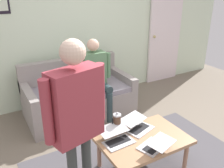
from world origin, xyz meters
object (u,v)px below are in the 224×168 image
object	(u,v)px
french_press	(117,123)
person_standing	(77,114)
couch	(78,97)
person_seated	(96,75)
laptop_center	(155,145)
laptop_left	(138,126)
laptop_right	(117,138)
interior_door	(165,35)
coffee_table	(143,141)

from	to	relation	value
french_press	person_standing	size ratio (longest dim) A/B	0.16
couch	person_seated	distance (m)	0.53
laptop_center	person_seated	bearing A→B (deg)	-93.43
laptop_left	french_press	distance (m)	0.27
couch	laptop_right	size ratio (longest dim) A/B	4.86
couch	laptop_center	bearing A→B (deg)	94.17
laptop_left	laptop_center	bearing A→B (deg)	81.44
laptop_right	person_seated	world-z (taller)	person_seated
couch	laptop_left	bearing A→B (deg)	97.76
interior_door	french_press	bearing A→B (deg)	39.43
laptop_left	couch	bearing A→B (deg)	-82.24
couch	laptop_right	world-z (taller)	couch
coffee_table	person_standing	xyz separation A→B (m)	(0.86, 0.22, 0.71)
couch	coffee_table	size ratio (longest dim) A/B	1.70
person_seated	laptop_left	bearing A→B (deg)	88.32
interior_door	french_press	world-z (taller)	interior_door
interior_door	person_standing	xyz separation A→B (m)	(2.99, 2.39, 0.07)
interior_door	person_seated	distance (m)	2.19
french_press	laptop_center	bearing A→B (deg)	111.51
french_press	coffee_table	bearing A→B (deg)	126.33
laptop_center	person_seated	distance (m)	1.64
laptop_center	french_press	size ratio (longest dim) A/B	1.49
person_standing	interior_door	bearing A→B (deg)	-141.35
laptop_center	person_standing	world-z (taller)	person_standing
coffee_table	person_standing	distance (m)	1.14
laptop_left	coffee_table	bearing A→B (deg)	73.05
couch	person_standing	bearing A→B (deg)	68.58
person_standing	person_seated	distance (m)	1.92
coffee_table	person_standing	size ratio (longest dim) A/B	0.59
laptop_center	french_press	xyz separation A→B (m)	(0.19, -0.48, 0.07)
laptop_center	person_seated	world-z (taller)	person_seated
coffee_table	laptop_left	world-z (taller)	laptop_left
interior_door	couch	size ratio (longest dim) A/B	1.20
person_standing	coffee_table	bearing A→B (deg)	-165.60
laptop_left	laptop_right	bearing A→B (deg)	14.10
laptop_left	person_standing	bearing A→B (deg)	24.07
laptop_right	french_press	distance (m)	0.20
laptop_center	laptop_right	distance (m)	0.43
interior_door	laptop_left	world-z (taller)	interior_door
laptop_center	person_seated	xyz separation A→B (m)	(-0.10, -1.62, 0.26)
couch	french_press	xyz separation A→B (m)	(0.05, 1.37, 0.24)
couch	coffee_table	world-z (taller)	couch
interior_door	person_seated	bearing A→B (deg)	20.69
laptop_right	person_standing	distance (m)	0.91
person_standing	person_seated	xyz separation A→B (m)	(-0.96, -1.62, -0.36)
coffee_table	laptop_right	distance (m)	0.32
coffee_table	couch	bearing A→B (deg)	-85.15
couch	person_seated	bearing A→B (deg)	135.58
person_seated	laptop_right	bearing A→B (deg)	73.55
laptop_left	person_seated	xyz separation A→B (m)	(-0.04, -1.21, 0.26)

